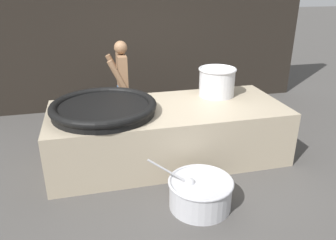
% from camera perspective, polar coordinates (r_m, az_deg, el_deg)
% --- Properties ---
extents(ground_plane, '(60.00, 60.00, 0.00)m').
position_cam_1_polar(ground_plane, '(5.28, 0.00, -6.35)').
color(ground_plane, '#474442').
extents(back_wall, '(7.42, 0.24, 4.04)m').
position_cam_1_polar(back_wall, '(7.20, -5.23, 18.30)').
color(back_wall, black).
rests_on(back_wall, ground_plane).
extents(hearth_platform, '(3.54, 1.49, 0.85)m').
position_cam_1_polar(hearth_platform, '(5.09, 0.00, -2.19)').
color(hearth_platform, tan).
rests_on(hearth_platform, ground_plane).
extents(giant_wok_near, '(1.51, 1.51, 0.18)m').
position_cam_1_polar(giant_wok_near, '(4.74, -11.15, 2.14)').
color(giant_wok_near, black).
rests_on(giant_wok_near, hearth_platform).
extents(stock_pot, '(0.62, 0.62, 0.46)m').
position_cam_1_polar(stock_pot, '(5.44, 8.51, 6.70)').
color(stock_pot, silver).
rests_on(stock_pot, hearth_platform).
extents(cook, '(0.38, 0.60, 1.65)m').
position_cam_1_polar(cook, '(6.00, -8.00, 6.34)').
color(cook, '#8C6647').
rests_on(cook, ground_plane).
extents(prep_bowl_vegetables, '(1.04, 0.80, 0.69)m').
position_cam_1_polar(prep_bowl_vegetables, '(4.13, 5.63, -12.34)').
color(prep_bowl_vegetables, '#B7B7BC').
rests_on(prep_bowl_vegetables, ground_plane).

